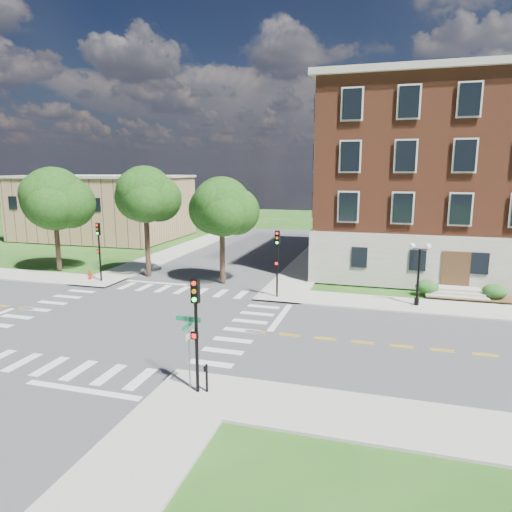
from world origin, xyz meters
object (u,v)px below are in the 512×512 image
(twin_lamp_west, at_px, (419,270))
(fire_hydrant, at_px, (90,275))
(traffic_signal_ne, at_px, (277,255))
(street_sign_pole, at_px, (189,338))
(traffic_signal_nw, at_px, (99,244))
(traffic_signal_se, at_px, (196,321))
(push_button_post, at_px, (207,377))

(twin_lamp_west, bearing_deg, fire_hydrant, 179.42)
(traffic_signal_ne, distance_m, street_sign_pole, 14.61)
(twin_lamp_west, bearing_deg, traffic_signal_nw, -179.95)
(traffic_signal_ne, relative_size, twin_lamp_west, 1.13)
(traffic_signal_nw, bearing_deg, traffic_signal_se, -45.38)
(street_sign_pole, xyz_separation_m, push_button_post, (0.83, -0.20, -1.51))
(traffic_signal_ne, height_order, twin_lamp_west, traffic_signal_ne)
(traffic_signal_se, xyz_separation_m, fire_hydrant, (-16.54, 15.76, -2.72))
(traffic_signal_ne, xyz_separation_m, push_button_post, (0.60, -14.78, -2.39))
(traffic_signal_ne, height_order, street_sign_pole, traffic_signal_ne)
(traffic_signal_se, distance_m, push_button_post, 2.42)
(traffic_signal_nw, distance_m, fire_hydrant, 3.01)
(street_sign_pole, bearing_deg, traffic_signal_se, -31.15)
(traffic_signal_se, distance_m, traffic_signal_ne, 14.86)
(push_button_post, distance_m, fire_hydrant, 23.08)
(fire_hydrant, bearing_deg, traffic_signal_ne, -3.18)
(traffic_signal_se, relative_size, traffic_signal_nw, 1.00)
(street_sign_pole, relative_size, push_button_post, 2.58)
(push_button_post, bearing_deg, traffic_signal_ne, 92.31)
(traffic_signal_nw, height_order, push_button_post, traffic_signal_nw)
(traffic_signal_se, relative_size, fire_hydrant, 6.40)
(twin_lamp_west, xyz_separation_m, push_button_post, (-8.98, -15.43, -1.73))
(traffic_signal_nw, relative_size, fire_hydrant, 6.40)
(traffic_signal_se, bearing_deg, street_sign_pole, 148.85)
(street_sign_pole, xyz_separation_m, fire_hydrant, (-16.09, 15.49, -1.84))
(street_sign_pole, bearing_deg, twin_lamp_west, 57.21)
(traffic_signal_se, height_order, traffic_signal_nw, same)
(push_button_post, bearing_deg, twin_lamp_west, 59.80)
(twin_lamp_west, bearing_deg, street_sign_pole, -122.79)
(twin_lamp_west, bearing_deg, traffic_signal_ne, -176.15)
(traffic_signal_ne, distance_m, traffic_signal_nw, 15.07)
(traffic_signal_ne, xyz_separation_m, fire_hydrant, (-16.32, 0.91, -2.72))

